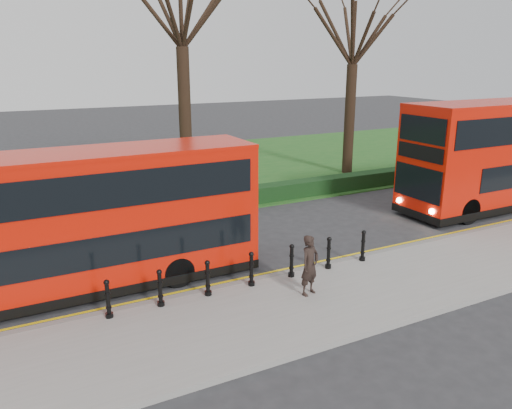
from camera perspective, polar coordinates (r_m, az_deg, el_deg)
ground at (r=16.09m, az=-2.26°, el=-7.75°), size 120.00×120.00×0.00m
pavement at (r=13.68m, az=3.23°, el=-12.00°), size 60.00×4.00×0.15m
kerb at (r=15.24m, az=-0.64°, el=-8.85°), size 60.00×0.25×0.16m
grass_verge at (r=29.72m, az=-14.71°, el=3.07°), size 60.00×18.00×0.06m
hedge at (r=21.94m, az=-9.87°, el=-0.24°), size 60.00×0.90×0.80m
yellow_line_outer at (r=15.52m, az=-1.14°, el=-8.66°), size 60.00×0.10×0.01m
yellow_line_inner at (r=15.68m, az=-1.47°, el=-8.39°), size 60.00×0.10×0.01m
tree_right at (r=29.64m, az=11.17°, el=19.36°), size 7.30×7.30×11.41m
bollard_row at (r=14.66m, az=-0.53°, el=-7.44°), size 8.37×0.15×1.00m
bus_lead at (r=15.02m, az=-19.52°, el=-2.07°), size 10.30×2.37×4.10m
pedestrian at (r=14.09m, az=6.17°, el=-6.92°), size 0.73×0.60×1.74m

